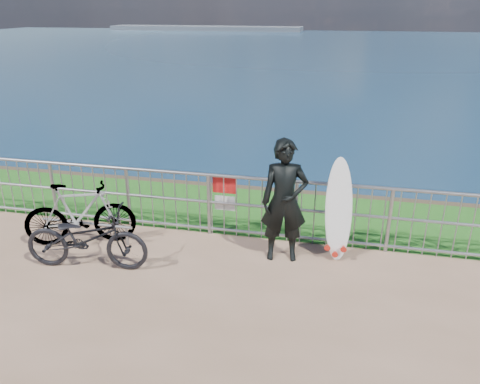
% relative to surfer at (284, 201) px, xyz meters
% --- Properties ---
extents(grass_strip, '(120.00, 120.00, 0.00)m').
position_rel_surfer_xyz_m(grass_strip, '(-0.87, 1.66, -0.96)').
color(grass_strip, '#1C5A18').
rests_on(grass_strip, ground).
extents(seascape, '(260.00, 260.00, 5.00)m').
position_rel_surfer_xyz_m(seascape, '(-44.62, 146.45, -5.00)').
color(seascape, brown).
rests_on(seascape, ground).
extents(railing, '(10.06, 0.10, 1.13)m').
position_rel_surfer_xyz_m(railing, '(-0.86, 0.56, -0.39)').
color(railing, gray).
rests_on(railing, ground).
extents(surfer, '(0.78, 0.58, 1.95)m').
position_rel_surfer_xyz_m(surfer, '(0.00, 0.00, 0.00)').
color(surfer, black).
rests_on(surfer, ground).
extents(surfboard, '(0.50, 0.46, 1.63)m').
position_rel_surfer_xyz_m(surfboard, '(0.82, 0.23, -0.22)').
color(surfboard, white).
rests_on(surfboard, ground).
extents(bicycle_near, '(1.95, 0.89, 0.99)m').
position_rel_surfer_xyz_m(bicycle_near, '(-2.86, -0.94, -0.48)').
color(bicycle_near, black).
rests_on(bicycle_near, ground).
extents(bicycle_far, '(1.87, 1.13, 1.09)m').
position_rel_surfer_xyz_m(bicycle_far, '(-3.36, -0.26, -0.43)').
color(bicycle_far, black).
rests_on(bicycle_far, ground).
extents(bike_rack, '(1.65, 0.05, 0.35)m').
position_rel_surfer_xyz_m(bike_rack, '(-3.33, -0.15, -0.69)').
color(bike_rack, gray).
rests_on(bike_rack, ground).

